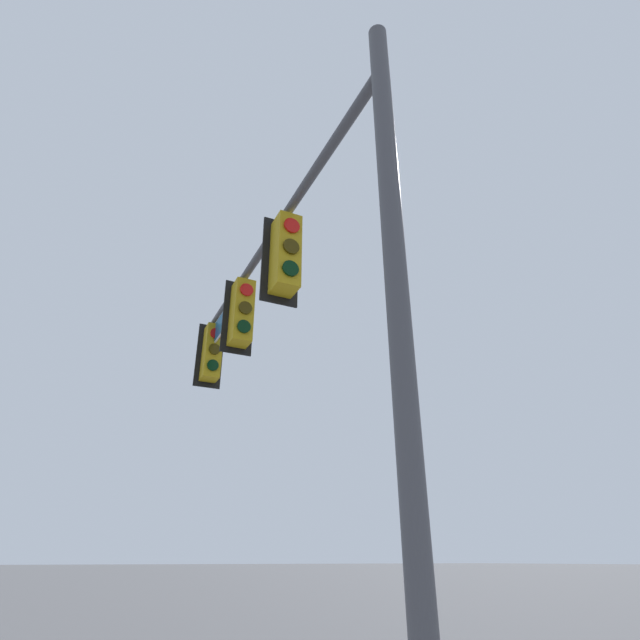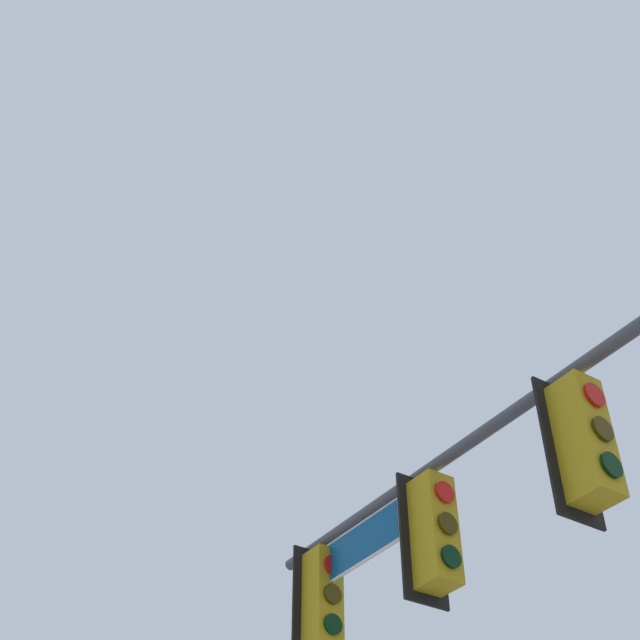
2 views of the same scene
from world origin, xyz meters
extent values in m
cylinder|color=#47474C|center=(-7.34, -8.06, 3.19)|extent=(0.18, 0.18, 6.37)
cylinder|color=#47474C|center=(-3.86, -8.13, 5.77)|extent=(6.97, 0.27, 0.13)
cube|color=black|center=(-4.71, -8.12, 5.10)|extent=(0.04, 0.52, 1.30)
cube|color=#B79314|center=(-4.90, -8.11, 5.10)|extent=(0.37, 0.33, 1.10)
cylinder|color=#B79314|center=(-4.90, -8.11, 5.71)|extent=(0.04, 0.04, 0.12)
cylinder|color=red|center=(-5.10, -8.11, 5.43)|extent=(0.03, 0.22, 0.22)
cylinder|color=#392D05|center=(-5.10, -8.11, 5.10)|extent=(0.03, 0.22, 0.22)
cylinder|color=black|center=(-5.10, -8.11, 4.77)|extent=(0.03, 0.22, 0.22)
cube|color=black|center=(-2.80, -8.15, 5.10)|extent=(0.04, 0.52, 1.30)
cube|color=#B79314|center=(-2.99, -8.15, 5.10)|extent=(0.37, 0.33, 1.10)
cylinder|color=#B79314|center=(-2.99, -8.15, 5.71)|extent=(0.04, 0.04, 0.12)
cylinder|color=red|center=(-3.19, -8.15, 5.43)|extent=(0.03, 0.22, 0.22)
cylinder|color=#392D05|center=(-3.19, -8.15, 5.10)|extent=(0.03, 0.22, 0.22)
cylinder|color=black|center=(-3.19, -8.15, 4.77)|extent=(0.03, 0.22, 0.22)
cube|color=black|center=(-0.88, -8.19, 5.10)|extent=(0.04, 0.52, 1.30)
cube|color=#B79314|center=(-1.07, -8.19, 5.10)|extent=(0.37, 0.33, 1.10)
cylinder|color=#B79314|center=(-1.07, -8.19, 5.71)|extent=(0.04, 0.04, 0.12)
cylinder|color=red|center=(-1.27, -8.19, 5.43)|extent=(0.03, 0.22, 0.22)
cylinder|color=#392D05|center=(-1.27, -8.19, 5.10)|extent=(0.03, 0.22, 0.22)
cylinder|color=black|center=(-1.27, -8.19, 4.77)|extent=(0.03, 0.22, 0.22)
cube|color=#0A4C7F|center=(-1.52, -8.18, 5.47)|extent=(1.89, 0.08, 0.41)
cube|color=white|center=(-1.52, -8.18, 5.47)|extent=(1.95, 0.06, 0.47)
camera|label=1|loc=(-10.07, -6.03, 1.46)|focal=28.00mm
camera|label=2|loc=(-8.74, -2.87, 1.21)|focal=50.00mm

